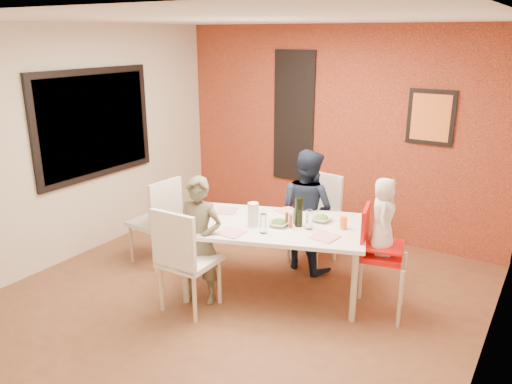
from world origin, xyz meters
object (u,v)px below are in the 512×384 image
Objects in this scene: dining_table at (275,230)px; child_far at (307,210)px; chair_left at (159,217)px; toddler at (383,216)px; chair_far at (317,213)px; child_near at (200,241)px; high_chair at (377,251)px; wine_bottle at (299,212)px; paper_towel_roll at (253,215)px; chair_near at (183,255)px.

dining_table is 1.47× the size of child_far.
chair_left is 1.41× the size of toddler.
chair_far is 1.60m from child_near.
high_chair reaches higher than dining_table.
dining_table is at bearing 99.14° from chair_left.
paper_towel_roll is (-0.38, -0.24, -0.03)m from wine_bottle.
wine_bottle is at bearing 121.93° from child_far.
child_near reaches higher than paper_towel_roll.
toddler reaches higher than chair_near.
child_far reaches higher than high_chair.
toddler is 3.01× the size of paper_towel_roll.
child_near is (-0.53, -0.56, -0.04)m from dining_table.
wine_bottle is at bearing 83.90° from high_chair.
chair_near is 1.83m from chair_far.
high_chair is 1.13m from child_far.
dining_table is 1.47m from chair_left.
chair_left is at bearing -172.99° from wine_bottle.
child_near is 5.35× the size of paper_towel_roll.
chair_near reaches higher than paper_towel_roll.
chair_left is 0.80× the size of child_near.
paper_towel_roll is at bearing 91.49° from child_far.
chair_far is at bearing 103.05° from wine_bottle.
chair_far is 0.94m from wine_bottle.
chair_far is 0.80× the size of child_near.
child_near is (-0.00, 0.25, 0.06)m from chair_near.
toddler is (1.57, 0.99, 0.40)m from chair_near.
toddler is at bearing 15.93° from paper_towel_roll.
chair_near is at bearing -103.62° from child_near.
chair_far is 0.75× the size of child_far.
child_near is 1.36m from child_far.
child_far is 4.67× the size of wine_bottle.
paper_towel_roll is (0.37, 0.64, 0.28)m from chair_near.
wine_bottle is (-0.79, -0.09, 0.26)m from high_chair.
chair_near is at bearing 57.96° from chair_left.
toddler reaches higher than wine_bottle.
chair_left is at bearing 80.15° from toddler.
paper_towel_roll is (-0.18, -1.10, 0.29)m from chair_far.
chair_near is at bearing -99.71° from chair_far.
child_far is at bearing 46.66° from toddler.
wine_bottle is at bearing 100.99° from chair_left.
chair_far is 1.25m from high_chair.
high_chair is 0.76× the size of child_far.
chair_left is 0.97× the size of high_chair.
high_chair is 1.46× the size of toddler.
paper_towel_roll is at bearing -147.71° from wine_bottle.
child_near reaches higher than chair_near.
child_near is 1.77m from toddler.
toddler reaches higher than child_near.
wine_bottle is (0.20, -0.86, 0.32)m from chair_far.
child_far is (-0.01, -0.25, 0.11)m from chair_far.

